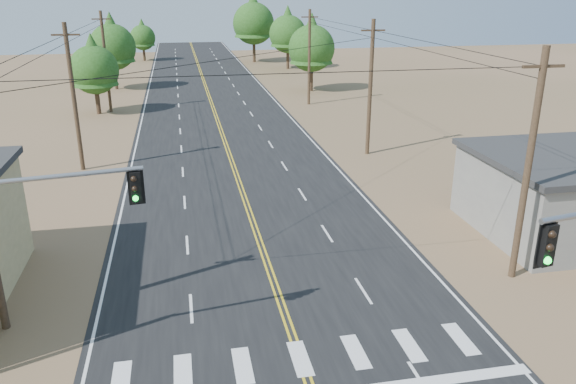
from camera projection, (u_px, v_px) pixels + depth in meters
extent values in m
cube|color=black|center=(234.00, 169.00, 39.67)|extent=(15.00, 200.00, 0.02)
cylinder|color=#4C3826|center=(74.00, 99.00, 37.91)|extent=(0.30, 0.30, 10.00)
cube|color=#4C3826|center=(66.00, 35.00, 36.48)|extent=(1.80, 0.12, 0.12)
cylinder|color=#4C3826|center=(106.00, 63.00, 56.35)|extent=(0.30, 0.30, 10.00)
cube|color=#4C3826|center=(101.00, 19.00, 54.92)|extent=(1.80, 0.12, 0.12)
cylinder|color=#4C3826|center=(528.00, 169.00, 23.26)|extent=(0.30, 0.30, 10.00)
cube|color=#4C3826|center=(544.00, 66.00, 21.82)|extent=(1.80, 0.12, 0.12)
cylinder|color=#4C3826|center=(370.00, 89.00, 41.70)|extent=(0.30, 0.30, 10.00)
cube|color=#4C3826|center=(373.00, 30.00, 40.26)|extent=(1.80, 0.12, 0.12)
cylinder|color=#4C3826|center=(309.00, 58.00, 60.14)|extent=(0.30, 0.30, 10.00)
cube|color=#4C3826|center=(310.00, 17.00, 58.70)|extent=(1.80, 0.12, 0.12)
cylinder|color=gray|center=(37.00, 178.00, 16.88)|extent=(6.22, 1.07, 0.15)
cube|color=black|center=(136.00, 187.00, 17.99)|extent=(0.37, 0.33, 1.03)
sphere|color=black|center=(134.00, 179.00, 17.72)|extent=(0.19, 0.19, 0.19)
sphere|color=black|center=(135.00, 189.00, 17.83)|extent=(0.19, 0.19, 0.19)
sphere|color=#0CE533|center=(136.00, 198.00, 17.94)|extent=(0.19, 0.19, 0.19)
cube|color=black|center=(546.00, 244.00, 13.45)|extent=(0.39, 0.35, 1.07)
sphere|color=black|center=(552.00, 234.00, 13.17)|extent=(0.19, 0.19, 0.19)
sphere|color=black|center=(550.00, 247.00, 13.28)|extent=(0.19, 0.19, 0.19)
sphere|color=#0CE533|center=(547.00, 260.00, 13.40)|extent=(0.19, 0.19, 0.19)
cylinder|color=#3F2D1E|center=(98.00, 100.00, 56.67)|extent=(0.45, 0.45, 2.88)
cone|color=#214B15|center=(93.00, 59.00, 55.30)|extent=(4.49, 4.49, 5.13)
sphere|color=#214B15|center=(94.00, 70.00, 55.66)|extent=(4.81, 4.81, 4.81)
cylinder|color=#3F2D1E|center=(115.00, 76.00, 70.47)|extent=(0.41, 0.41, 3.39)
cone|color=#214B15|center=(111.00, 37.00, 68.85)|extent=(5.28, 5.28, 6.03)
sphere|color=#214B15|center=(113.00, 47.00, 69.27)|extent=(5.66, 5.66, 5.66)
cylinder|color=#3F2D1E|center=(144.00, 53.00, 98.22)|extent=(0.43, 0.43, 2.58)
cone|color=#214B15|center=(142.00, 32.00, 96.99)|extent=(4.02, 4.02, 4.59)
sphere|color=#214B15|center=(143.00, 38.00, 97.31)|extent=(4.31, 4.31, 4.31)
cylinder|color=#3F2D1E|center=(311.00, 77.00, 69.24)|extent=(0.46, 0.46, 3.37)
cone|color=#214B15|center=(312.00, 38.00, 67.63)|extent=(5.25, 5.25, 6.00)
sphere|color=#214B15|center=(312.00, 48.00, 68.05)|extent=(5.62, 5.62, 5.62)
cylinder|color=#3F2D1E|center=(288.00, 58.00, 88.38)|extent=(0.47, 0.47, 3.47)
cone|color=#214B15|center=(288.00, 26.00, 86.73)|extent=(5.40, 5.40, 6.17)
sphere|color=#214B15|center=(288.00, 34.00, 87.16)|extent=(5.79, 5.79, 5.79)
cylinder|color=#3F2D1E|center=(254.00, 50.00, 96.26)|extent=(0.50, 0.50, 4.19)
cone|color=#214B15|center=(253.00, 14.00, 94.26)|extent=(6.52, 6.52, 7.45)
sphere|color=#214B15|center=(254.00, 23.00, 94.78)|extent=(6.99, 6.99, 6.99)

